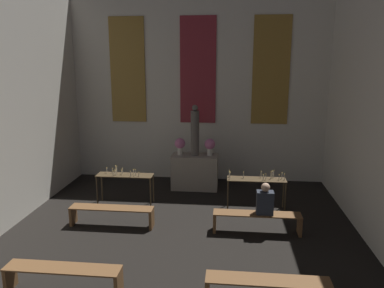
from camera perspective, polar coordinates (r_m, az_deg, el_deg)
wall_back at (r=11.51m, az=0.94°, el=8.49°), size 7.94×0.16×5.63m
altar at (r=10.96m, az=0.44°, el=-4.23°), size 1.33×0.69×1.00m
statue at (r=10.67m, az=0.45°, el=1.88°), size 0.24×0.24×1.46m
flower_vase_left at (r=10.80m, az=-1.84°, el=-0.08°), size 0.30×0.30×0.49m
flower_vase_right at (r=10.72m, az=2.74°, el=-0.19°), size 0.30×0.30×0.49m
candle_rack_left at (r=9.88m, az=-10.20°, el=-5.16°), size 1.46×0.42×0.99m
candle_rack_right at (r=9.53m, az=9.81°, el=-5.81°), size 1.46×0.42×0.99m
pew_second_left at (r=6.70m, az=-19.06°, el=-18.24°), size 1.89×0.36×0.45m
pew_second_right at (r=6.19m, az=11.43°, el=-20.53°), size 1.89×0.36×0.45m
pew_back_left at (r=8.78m, az=-12.14°, el=-10.15°), size 1.89×0.36×0.45m
pew_back_right at (r=8.40m, az=9.85°, el=-11.13°), size 1.89×0.36×0.45m
person_seated at (r=8.25m, az=11.05°, el=-8.46°), size 0.36×0.24×0.69m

